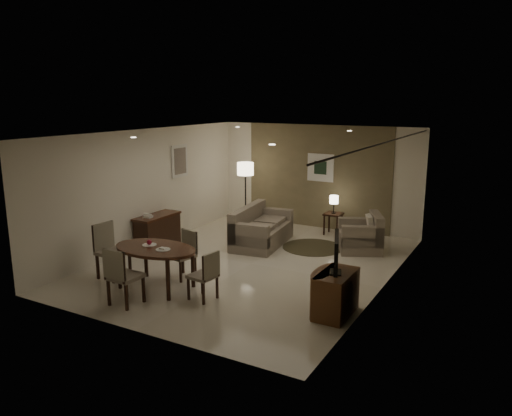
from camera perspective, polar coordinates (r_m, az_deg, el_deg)
The scene contains 31 objects.
room_shell at distance 10.44m, azimuth 0.54°, elevation 1.28°, with size 5.50×7.00×2.70m.
taupe_accent at distance 13.18m, azimuth 7.00°, elevation 3.57°, with size 3.96×0.03×2.70m, color #756749.
curtain_wall at distance 9.10m, azimuth 14.26°, elevation -0.99°, with size 0.08×6.70×2.58m, color beige, non-canonical shape.
curtain_rod at distance 8.90m, azimuth 14.72°, elevation 7.31°, with size 0.03×0.03×6.80m, color black.
art_back_frame at distance 13.09m, azimuth 7.39°, elevation 4.59°, with size 0.72×0.03×0.72m, color silver.
art_back_canvas at distance 13.07m, azimuth 7.36°, elevation 4.59°, with size 0.34×0.01×0.34m, color black.
art_left_frame at distance 12.50m, azimuth -8.72°, elevation 5.34°, with size 0.03×0.60×0.80m, color silver.
art_left_canvas at distance 12.49m, azimuth -8.67°, elevation 5.33°, with size 0.01×0.46×0.64m, color gray.
downlight_nl at distance 9.29m, azimuth -13.82°, elevation 7.84°, with size 0.10×0.10×0.01m, color white.
downlight_nr at distance 7.67m, azimuth 1.86°, elevation 7.26°, with size 0.10×0.10×0.01m, color white.
downlight_fl at distance 12.17m, azimuth -2.11°, elevation 9.23°, with size 0.10×0.10×0.01m, color white.
downlight_fr at distance 10.98m, azimuth 10.63°, elevation 8.66°, with size 0.10×0.10×0.01m, color white.
console_desk at distance 11.72m, azimuth -11.18°, elevation -2.59°, with size 0.48×1.20×0.75m, color #4F2919, non-canonical shape.
telephone at distance 11.40m, azimuth -12.24°, elevation -0.86°, with size 0.20×0.14×0.09m, color white, non-canonical shape.
tv_cabinet at distance 8.10m, azimuth 9.12°, elevation -9.65°, with size 0.48×0.90×0.70m, color brown, non-canonical shape.
flat_tv at distance 7.88m, azimuth 9.15°, elevation -5.12°, with size 0.06×0.88×0.60m, color black, non-canonical shape.
dining_table at distance 9.25m, azimuth -11.34°, elevation -6.70°, with size 1.62×1.01×0.76m, color #4F2919, non-canonical shape.
chair_near at distance 8.62m, azimuth -14.70°, elevation -7.49°, with size 0.48×0.48×1.00m, color gray, non-canonical shape.
chair_far at distance 9.64m, azimuth -8.52°, elevation -5.35°, with size 0.44×0.44×0.90m, color gray, non-canonical shape.
chair_left at distance 9.89m, azimuth -16.03°, elevation -4.79°, with size 0.51×0.51×1.05m, color gray, non-canonical shape.
chair_right at distance 8.60m, azimuth -6.13°, elevation -7.65°, with size 0.42×0.42×0.86m, color gray, non-canonical shape.
plate_a at distance 9.28m, azimuth -12.09°, elevation -4.15°, with size 0.26×0.26×0.02m, color white.
plate_b at distance 8.96m, azimuth -10.58°, elevation -4.70°, with size 0.26×0.26×0.02m, color white.
fruit_apple at distance 9.26m, azimuth -12.11°, elevation -3.84°, with size 0.09×0.09×0.09m, color #A3122B.
napkin at distance 8.95m, azimuth -10.58°, elevation -4.56°, with size 0.12×0.08×0.03m, color white.
round_rug at distance 11.61m, azimuth 6.50°, elevation -4.47°, with size 1.39×1.39×0.01m, color #474127.
sofa at distance 11.66m, azimuth 0.72°, elevation -2.09°, with size 0.94×1.88×0.88m, color gray, non-canonical shape.
armchair at distance 11.44m, azimuth 11.81°, elevation -2.73°, with size 0.96×0.90×0.85m, color gray, non-canonical shape.
side_table at distance 12.70m, azimuth 8.80°, elevation -1.80°, with size 0.43×0.43×0.55m, color black, non-canonical shape.
table_lamp at distance 12.59m, azimuth 8.88°, elevation 0.51°, with size 0.22×0.22×0.50m, color #FFEAC1, non-canonical shape.
floor_lamp at distance 13.25m, azimuth -1.21°, elevation 1.54°, with size 0.43×0.43×1.71m, color #FFE5B7, non-canonical shape.
Camera 1 is at (4.91, -8.58, 3.39)m, focal length 35.00 mm.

